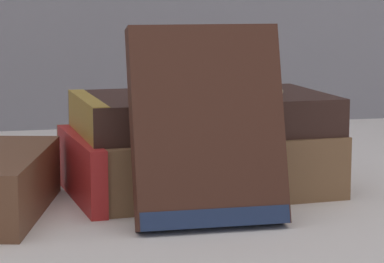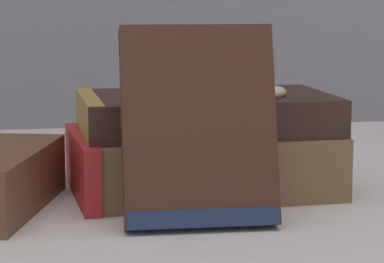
{
  "view_description": "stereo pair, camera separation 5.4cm",
  "coord_description": "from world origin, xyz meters",
  "px_view_note": "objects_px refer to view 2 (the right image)",
  "views": [
    {
      "loc": [
        -0.12,
        -0.66,
        0.16
      ],
      "look_at": [
        0.03,
        -0.02,
        0.05
      ],
      "focal_mm": 85.0,
      "sensor_mm": 36.0,
      "label": 1
    },
    {
      "loc": [
        -0.07,
        -0.67,
        0.16
      ],
      "look_at": [
        0.03,
        -0.02,
        0.05
      ],
      "focal_mm": 85.0,
      "sensor_mm": 36.0,
      "label": 2
    }
  ],
  "objects_px": {
    "book_leaning_front": "(199,134)",
    "pocket_watch": "(253,91)",
    "book_flat_bottom": "(194,161)",
    "book_flat_top": "(199,113)",
    "reading_glasses": "(138,158)"
  },
  "relations": [
    {
      "from": "book_leaning_front",
      "to": "pocket_watch",
      "type": "height_order",
      "value": "book_leaning_front"
    },
    {
      "from": "book_flat_bottom",
      "to": "book_leaning_front",
      "type": "bearing_deg",
      "value": -101.67
    },
    {
      "from": "book_flat_bottom",
      "to": "book_leaning_front",
      "type": "height_order",
      "value": "book_leaning_front"
    },
    {
      "from": "book_leaning_front",
      "to": "book_flat_top",
      "type": "bearing_deg",
      "value": 81.23
    },
    {
      "from": "pocket_watch",
      "to": "reading_glasses",
      "type": "relative_size",
      "value": 0.47
    },
    {
      "from": "book_leaning_front",
      "to": "pocket_watch",
      "type": "relative_size",
      "value": 2.53
    },
    {
      "from": "book_flat_top",
      "to": "reading_glasses",
      "type": "height_order",
      "value": "book_flat_top"
    },
    {
      "from": "book_flat_bottom",
      "to": "book_flat_top",
      "type": "height_order",
      "value": "book_flat_top"
    },
    {
      "from": "book_flat_bottom",
      "to": "pocket_watch",
      "type": "bearing_deg",
      "value": -16.27
    },
    {
      "from": "book_flat_bottom",
      "to": "book_leaning_front",
      "type": "relative_size",
      "value": 1.56
    },
    {
      "from": "book_flat_top",
      "to": "book_leaning_front",
      "type": "bearing_deg",
      "value": -101.76
    },
    {
      "from": "book_leaning_front",
      "to": "pocket_watch",
      "type": "distance_m",
      "value": 0.11
    },
    {
      "from": "pocket_watch",
      "to": "book_leaning_front",
      "type": "bearing_deg",
      "value": -121.12
    },
    {
      "from": "book_flat_top",
      "to": "reading_glasses",
      "type": "distance_m",
      "value": 0.15
    },
    {
      "from": "book_flat_bottom",
      "to": "book_flat_top",
      "type": "bearing_deg",
      "value": -12.62
    }
  ]
}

